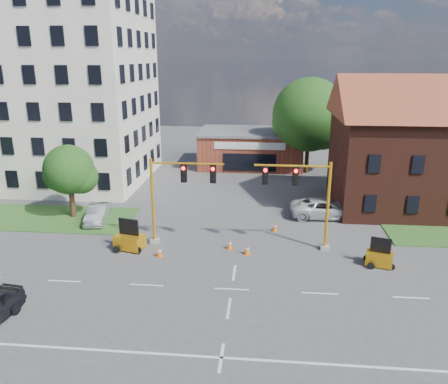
# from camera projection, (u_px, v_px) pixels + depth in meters

# --- Properties ---
(ground) EXTENTS (120.00, 120.00, 0.00)m
(ground) POSITION_uv_depth(u_px,v_px,m) (232.00, 289.00, 25.07)
(ground) COLOR #48484B
(ground) RESTS_ON ground
(grass_verge_nw) EXTENTS (22.00, 6.00, 0.08)m
(grass_verge_nw) POSITION_uv_depth(u_px,v_px,m) (2.00, 216.00, 36.36)
(grass_verge_nw) COLOR #24521E
(grass_verge_nw) RESTS_ON ground
(lane_markings) EXTENTS (60.00, 36.00, 0.01)m
(lane_markings) POSITION_uv_depth(u_px,v_px,m) (227.00, 319.00, 22.22)
(lane_markings) COLOR silver
(lane_markings) RESTS_ON ground
(office_block) EXTENTS (18.40, 15.40, 20.60)m
(office_block) POSITION_uv_depth(u_px,v_px,m) (54.00, 82.00, 44.61)
(office_block) COLOR beige
(office_block) RESTS_ON ground
(brick_shop) EXTENTS (12.40, 8.40, 4.30)m
(brick_shop) POSITION_uv_depth(u_px,v_px,m) (251.00, 148.00, 52.92)
(brick_shop) COLOR brown
(brick_shop) RESTS_ON ground
(tree_large) EXTENTS (8.58, 8.17, 10.70)m
(tree_large) POSITION_uv_depth(u_px,v_px,m) (313.00, 117.00, 48.30)
(tree_large) COLOR #382514
(tree_large) RESTS_ON ground
(tree_nw_front) EXTENTS (4.22, 4.02, 6.09)m
(tree_nw_front) POSITION_uv_depth(u_px,v_px,m) (72.00, 172.00, 35.20)
(tree_nw_front) COLOR #382514
(tree_nw_front) RESTS_ON ground
(signal_mast_west) EXTENTS (5.30, 0.60, 6.20)m
(signal_mast_west) POSITION_uv_depth(u_px,v_px,m) (176.00, 191.00, 29.99)
(signal_mast_west) COLOR gray
(signal_mast_west) RESTS_ON ground
(signal_mast_east) EXTENTS (5.30, 0.60, 6.20)m
(signal_mast_east) POSITION_uv_depth(u_px,v_px,m) (304.00, 195.00, 29.21)
(signal_mast_east) COLOR gray
(signal_mast_east) RESTS_ON ground
(trailer_west) EXTENTS (2.14, 1.68, 2.15)m
(trailer_west) POSITION_uv_depth(u_px,v_px,m) (130.00, 240.00, 30.05)
(trailer_west) COLOR orange
(trailer_west) RESTS_ON ground
(trailer_east) EXTENTS (1.85, 1.50, 1.83)m
(trailer_east) POSITION_uv_depth(u_px,v_px,m) (379.00, 257.00, 27.73)
(trailer_east) COLOR orange
(trailer_east) RESTS_ON ground
(cone_a) EXTENTS (0.40, 0.40, 0.70)m
(cone_a) POSITION_uv_depth(u_px,v_px,m) (159.00, 252.00, 29.04)
(cone_a) COLOR orange
(cone_a) RESTS_ON ground
(cone_b) EXTENTS (0.40, 0.40, 0.70)m
(cone_b) POSITION_uv_depth(u_px,v_px,m) (230.00, 244.00, 30.21)
(cone_b) COLOR orange
(cone_b) RESTS_ON ground
(cone_c) EXTENTS (0.40, 0.40, 0.70)m
(cone_c) POSITION_uv_depth(u_px,v_px,m) (247.00, 250.00, 29.35)
(cone_c) COLOR orange
(cone_c) RESTS_ON ground
(cone_d) EXTENTS (0.40, 0.40, 0.70)m
(cone_d) POSITION_uv_depth(u_px,v_px,m) (275.00, 227.00, 33.29)
(cone_d) COLOR orange
(cone_d) RESTS_ON ground
(pickup_white) EXTENTS (5.77, 2.86, 1.57)m
(pickup_white) POSITION_uv_depth(u_px,v_px,m) (325.00, 208.00, 36.02)
(pickup_white) COLOR silver
(pickup_white) RESTS_ON ground
(sedan_silver_front) EXTENTS (2.01, 4.30, 1.36)m
(sedan_silver_front) POSITION_uv_depth(u_px,v_px,m) (98.00, 213.00, 35.16)
(sedan_silver_front) COLOR #999AA0
(sedan_silver_front) RESTS_ON ground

